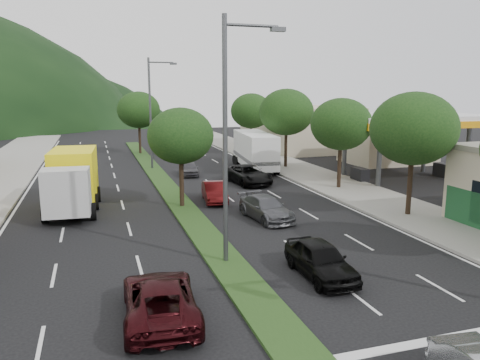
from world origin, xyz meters
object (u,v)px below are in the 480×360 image
object	(u,v)px
tree_r_b	(414,129)
car_queue_b	(266,208)
tree_med_far	(139,110)
streetlight_near	(230,130)
tree_r_d	(286,112)
box_truck	(73,182)
car_queue_e	(190,168)
tree_r_c	(341,124)
tree_r_e	(251,111)
car_queue_d	(248,175)
streetlight_mid	(152,108)
motorhome	(255,150)
car_queue_c	(214,192)
car_queue_a	(320,259)
tree_med_near	(180,136)
suv_maroon	(160,299)

from	to	relation	value
tree_r_b	car_queue_b	bearing A→B (deg)	166.59
tree_med_far	streetlight_near	bearing A→B (deg)	-89.67
tree_r_d	box_truck	world-z (taller)	tree_r_d
car_queue_e	tree_r_c	bearing A→B (deg)	-36.01
tree_r_b	tree_r_e	bearing A→B (deg)	90.00
tree_r_d	tree_r_e	world-z (taller)	tree_r_d
tree_r_d	tree_med_far	bearing A→B (deg)	130.60
tree_r_d	car_queue_d	distance (m)	9.48
tree_r_c	car_queue_b	world-z (taller)	tree_r_c
tree_r_e	streetlight_mid	xyz separation A→B (m)	(-11.79, -7.00, 0.69)
tree_r_e	car_queue_d	xyz separation A→B (m)	(-5.72, -16.09, -4.18)
car_queue_d	motorhome	world-z (taller)	motorhome
streetlight_mid	car_queue_c	xyz separation A→B (m)	(2.10, -14.09, -4.95)
streetlight_near	car_queue_b	bearing A→B (deg)	57.29
car_queue_a	car_queue_d	xyz separation A→B (m)	(3.19, 18.42, 0.02)
tree_r_b	tree_r_e	size ratio (longest dim) A/B	1.03
tree_r_e	car_queue_a	world-z (taller)	tree_r_e
tree_r_d	car_queue_b	xyz separation A→B (m)	(-8.00, -16.09, -4.54)
tree_r_e	tree_med_far	xyz separation A→B (m)	(-12.00, 4.00, 0.11)
tree_r_b	motorhome	xyz separation A→B (m)	(-3.00, 18.14, -3.25)
box_truck	motorhome	bearing A→B (deg)	-141.15
tree_r_c	motorhome	bearing A→B (deg)	106.46
tree_med_near	box_truck	world-z (taller)	tree_med_near
tree_r_e	car_queue_e	distance (m)	15.12
tree_r_e	suv_maroon	size ratio (longest dim) A/B	1.39
tree_r_d	streetlight_near	bearing A→B (deg)	-118.20
tree_r_e	streetlight_mid	world-z (taller)	streetlight_mid
tree_med_far	streetlight_mid	xyz separation A→B (m)	(0.21, -11.00, 0.58)
tree_r_b	tree_r_e	distance (m)	28.00
car_queue_c	car_queue_e	world-z (taller)	car_queue_c
tree_r_b	streetlight_near	world-z (taller)	streetlight_near
car_queue_a	car_queue_e	size ratio (longest dim) A/B	1.18
suv_maroon	car_queue_b	size ratio (longest dim) A/B	1.10
tree_r_c	car_queue_d	size ratio (longest dim) A/B	1.26
tree_r_c	car_queue_d	distance (m)	8.02
tree_r_e	streetlight_near	world-z (taller)	streetlight_near
tree_r_e	tree_med_near	xyz separation A→B (m)	(-12.00, -22.00, -0.46)
tree_med_near	car_queue_a	bearing A→B (deg)	-76.11
tree_r_c	streetlight_mid	distance (m)	17.57
car_queue_d	suv_maroon	bearing A→B (deg)	-122.68
tree_med_far	streetlight_mid	size ratio (longest dim) A/B	0.69
tree_med_near	box_truck	distance (m)	7.05
car_queue_b	car_queue_c	xyz separation A→B (m)	(-1.70, 5.00, -0.00)
streetlight_near	car_queue_c	distance (m)	12.16
tree_r_e	car_queue_a	xyz separation A→B (m)	(-8.91, -34.52, -4.19)
streetlight_near	tree_r_b	bearing A→B (deg)	18.73
car_queue_c	car_queue_b	bearing A→B (deg)	-64.14
streetlight_near	car_queue_d	bearing A→B (deg)	69.10
tree_r_e	car_queue_b	distance (m)	27.62
tree_r_e	car_queue_b	size ratio (longest dim) A/B	1.52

